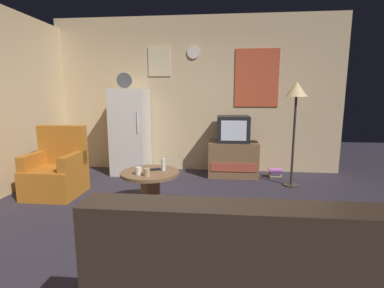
# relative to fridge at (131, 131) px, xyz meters

# --- Properties ---
(ground_plane) EXTENTS (12.00, 12.00, 0.00)m
(ground_plane) POSITION_rel_fridge_xyz_m (1.13, -2.08, -0.75)
(ground_plane) COLOR #2D2833
(wall_with_art) EXTENTS (5.20, 0.12, 2.77)m
(wall_with_art) POSITION_rel_fridge_xyz_m (1.14, 0.37, 0.64)
(wall_with_art) COLOR #D1B284
(wall_with_art) RESTS_ON ground_plane
(fridge) EXTENTS (0.60, 0.62, 1.77)m
(fridge) POSITION_rel_fridge_xyz_m (0.00, 0.00, 0.00)
(fridge) COLOR silver
(fridge) RESTS_ON ground_plane
(tv_stand) EXTENTS (0.84, 0.53, 0.60)m
(tv_stand) POSITION_rel_fridge_xyz_m (1.82, -0.01, -0.45)
(tv_stand) COLOR brown
(tv_stand) RESTS_ON ground_plane
(crt_tv) EXTENTS (0.54, 0.51, 0.44)m
(crt_tv) POSITION_rel_fridge_xyz_m (1.81, -0.01, 0.07)
(crt_tv) COLOR black
(crt_tv) RESTS_ON tv_stand
(standing_lamp) EXTENTS (0.32, 0.32, 1.59)m
(standing_lamp) POSITION_rel_fridge_xyz_m (2.70, -0.50, 0.60)
(standing_lamp) COLOR #332D28
(standing_lamp) RESTS_ON ground_plane
(coffee_table) EXTENTS (0.72, 0.72, 0.47)m
(coffee_table) POSITION_rel_fridge_xyz_m (0.74, -1.58, -0.52)
(coffee_table) COLOR brown
(coffee_table) RESTS_ON ground_plane
(wine_glass) EXTENTS (0.05, 0.05, 0.15)m
(wine_glass) POSITION_rel_fridge_xyz_m (0.89, -1.51, -0.21)
(wine_glass) COLOR silver
(wine_glass) RESTS_ON coffee_table
(mug_ceramic_white) EXTENTS (0.08, 0.08, 0.09)m
(mug_ceramic_white) POSITION_rel_fridge_xyz_m (0.64, -1.73, -0.24)
(mug_ceramic_white) COLOR silver
(mug_ceramic_white) RESTS_ON coffee_table
(mug_ceramic_tan) EXTENTS (0.08, 0.08, 0.09)m
(mug_ceramic_tan) POSITION_rel_fridge_xyz_m (0.75, -1.78, -0.24)
(mug_ceramic_tan) COLOR tan
(mug_ceramic_tan) RESTS_ON coffee_table
(remote_control) EXTENTS (0.16, 0.09, 0.02)m
(remote_control) POSITION_rel_fridge_xyz_m (0.78, -1.51, -0.28)
(remote_control) COLOR black
(remote_control) RESTS_ON coffee_table
(armchair) EXTENTS (0.68, 0.68, 0.96)m
(armchair) POSITION_rel_fridge_xyz_m (-0.70, -1.21, -0.42)
(armchair) COLOR #B2661E
(armchair) RESTS_ON ground_plane
(book_stack) EXTENTS (0.22, 0.16, 0.15)m
(book_stack) POSITION_rel_fridge_xyz_m (2.54, -0.08, -0.68)
(book_stack) COLOR #4D544E
(book_stack) RESTS_ON ground_plane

